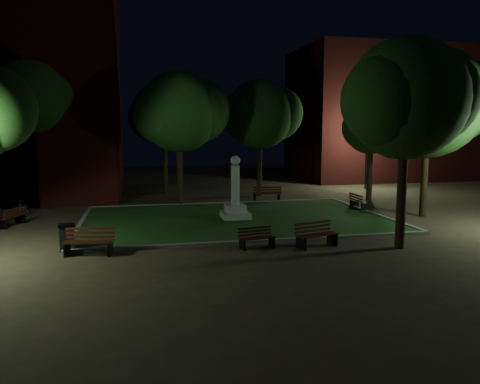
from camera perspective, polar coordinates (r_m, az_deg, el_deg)
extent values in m
plane|color=#443625|center=(22.13, 0.50, -4.31)|extent=(80.00, 80.00, 0.00)
cube|color=#204617|center=(24.03, -0.57, -3.26)|extent=(15.00, 10.00, 0.08)
cube|color=slate|center=(19.18, 2.58, -5.99)|extent=(15.40, 0.20, 0.12)
cube|color=slate|center=(28.97, -2.65, -1.38)|extent=(15.40, 0.20, 0.12)
cube|color=slate|center=(23.70, -18.91, -3.78)|extent=(0.20, 10.00, 0.12)
cube|color=slate|center=(26.63, 15.66, -2.44)|extent=(0.20, 10.00, 0.12)
cube|color=#9F9A90|center=(24.00, -0.57, -2.82)|extent=(1.40, 1.40, 0.30)
cube|color=#9F9A90|center=(23.94, -0.57, -1.99)|extent=(1.00, 1.00, 0.40)
cylinder|color=#9F9A90|center=(23.77, -0.58, 0.86)|extent=(0.44, 0.44, 2.00)
sphere|color=#9F9A90|center=(23.66, -0.58, 3.87)|extent=(0.50, 0.50, 0.50)
plane|color=orange|center=(32.85, -26.90, 4.90)|extent=(6.30, 0.00, 6.30)
cube|color=#4A110F|center=(47.05, 16.83, 8.99)|extent=(16.00, 10.00, 12.00)
cylinder|color=black|center=(28.50, -7.32, 2.53)|extent=(0.36, 0.36, 4.18)
sphere|color=#224B1A|center=(28.41, -7.44, 9.66)|extent=(4.84, 4.84, 4.84)
sphere|color=#224B1A|center=(28.75, -5.05, 9.87)|extent=(3.87, 3.87, 3.87)
sphere|color=#224B1A|center=(28.04, -9.38, 9.45)|extent=(3.63, 3.63, 3.63)
cylinder|color=black|center=(32.61, 2.39, 3.23)|extent=(0.36, 0.36, 4.20)
sphere|color=#224B1A|center=(32.53, 2.42, 9.44)|extent=(4.77, 4.77, 4.77)
sphere|color=#224B1A|center=(33.05, 4.36, 9.57)|extent=(3.81, 3.81, 3.81)
sphere|color=#224B1A|center=(32.01, 0.89, 9.30)|extent=(3.57, 3.57, 3.57)
cylinder|color=black|center=(31.54, 15.52, 2.39)|extent=(0.36, 0.36, 3.73)
sphere|color=#224B1A|center=(31.43, 15.71, 7.74)|extent=(3.59, 3.59, 3.59)
sphere|color=#224B1A|center=(32.03, 16.98, 7.86)|extent=(2.87, 2.87, 2.87)
sphere|color=#224B1A|center=(30.83, 14.78, 7.59)|extent=(2.69, 2.69, 2.69)
cylinder|color=black|center=(26.51, 21.55, 1.79)|extent=(0.36, 0.36, 4.26)
sphere|color=#224B1A|center=(26.43, 21.96, 10.12)|extent=(5.74, 5.74, 5.74)
sphere|color=#224B1A|center=(27.43, 24.25, 10.10)|extent=(4.59, 4.59, 4.59)
sphere|color=#224B1A|center=(25.55, 20.17, 10.09)|extent=(4.31, 4.31, 4.31)
cylinder|color=black|center=(18.95, 19.11, -0.07)|extent=(0.36, 0.36, 4.34)
sphere|color=#224B1A|center=(18.84, 19.58, 10.68)|extent=(4.58, 4.58, 4.58)
sphere|color=#224B1A|center=(19.64, 22.17, 10.71)|extent=(3.66, 3.66, 3.66)
sphere|color=#224B1A|center=(18.11, 17.57, 10.59)|extent=(3.44, 3.44, 3.44)
cylinder|color=black|center=(31.29, -23.29, 3.10)|extent=(0.36, 0.36, 4.91)
sphere|color=#224B1A|center=(31.28, -23.67, 10.46)|extent=(5.22, 5.22, 5.22)
sphere|color=#224B1A|center=(31.26, -21.22, 10.77)|extent=(4.18, 4.18, 4.18)
sphere|color=#224B1A|center=(31.19, -25.68, 10.18)|extent=(3.92, 3.92, 3.92)
cylinder|color=black|center=(34.27, -9.15, 3.39)|extent=(0.36, 0.36, 4.24)
sphere|color=#224B1A|center=(34.20, -9.27, 9.11)|extent=(4.32, 4.32, 4.32)
sphere|color=#224B1A|center=(34.48, -7.47, 9.29)|extent=(3.46, 3.46, 3.46)
sphere|color=#224B1A|center=(33.85, -10.71, 8.92)|extent=(3.24, 3.24, 3.24)
cylinder|color=black|center=(32.93, -25.25, 2.44)|extent=(0.12, 0.12, 4.06)
cylinder|color=black|center=(32.84, -25.45, 5.97)|extent=(0.90, 0.08, 0.08)
sphere|color=#D8FFD8|center=(32.94, -26.21, 5.92)|extent=(0.28, 0.28, 0.28)
sphere|color=#D8FFD8|center=(32.74, -24.68, 6.01)|extent=(0.28, 0.28, 0.28)
cylinder|color=black|center=(37.34, 15.11, 3.56)|extent=(0.12, 0.12, 4.24)
cylinder|color=black|center=(37.26, 15.22, 6.81)|extent=(0.90, 0.08, 0.08)
sphere|color=#D8FFD8|center=(37.05, 14.60, 6.83)|extent=(0.28, 0.28, 0.28)
sphere|color=#D8FFD8|center=(37.47, 15.84, 6.80)|extent=(0.28, 0.28, 0.28)
cube|color=black|center=(18.02, 0.28, -6.42)|extent=(0.15, 0.50, 0.40)
cube|color=black|center=(18.55, 3.88, -6.03)|extent=(0.15, 0.50, 0.40)
cube|color=#37140B|center=(18.05, 2.38, -5.72)|extent=(1.44, 0.35, 0.04)
cube|color=#37140B|center=(18.16, 2.21, -5.64)|extent=(1.44, 0.35, 0.04)
cube|color=#37140B|center=(18.27, 2.04, -5.55)|extent=(1.44, 0.35, 0.04)
cube|color=#37140B|center=(18.38, 1.87, -5.47)|extent=(1.44, 0.35, 0.04)
cube|color=#37140B|center=(18.41, 1.80, -5.16)|extent=(1.43, 0.32, 0.09)
cube|color=#37140B|center=(18.38, 1.80, -4.78)|extent=(1.43, 0.32, 0.09)
cube|color=#37140B|center=(18.36, 1.80, -4.39)|extent=(1.43, 0.32, 0.09)
cube|color=black|center=(18.20, 7.46, -6.20)|extent=(0.24, 0.60, 0.48)
cube|color=black|center=(19.13, 11.18, -5.61)|extent=(0.24, 0.60, 0.48)
cube|color=#37140B|center=(18.41, 9.85, -5.28)|extent=(1.71, 0.60, 0.04)
cube|color=#37140B|center=(18.53, 9.56, -5.20)|extent=(1.71, 0.60, 0.04)
cube|color=#37140B|center=(18.65, 9.26, -5.11)|extent=(1.71, 0.60, 0.04)
cube|color=#37140B|center=(18.77, 8.97, -5.02)|extent=(1.71, 0.60, 0.04)
cube|color=#37140B|center=(18.79, 8.85, -4.66)|extent=(1.70, 0.56, 0.11)
cube|color=#37140B|center=(18.76, 8.86, -4.20)|extent=(1.70, 0.56, 0.11)
cube|color=#37140B|center=(18.73, 8.87, -3.74)|extent=(1.70, 0.56, 0.11)
cube|color=black|center=(18.31, -20.33, -6.52)|extent=(0.18, 0.62, 0.49)
cube|color=black|center=(17.89, -15.53, -6.65)|extent=(0.18, 0.62, 0.49)
cube|color=#37140B|center=(17.79, -18.21, -5.98)|extent=(1.78, 0.42, 0.04)
cube|color=#37140B|center=(17.94, -18.07, -5.86)|extent=(1.78, 0.42, 0.04)
cube|color=#37140B|center=(18.09, -17.93, -5.75)|extent=(1.78, 0.42, 0.04)
cube|color=#37140B|center=(18.23, -17.80, -5.64)|extent=(1.78, 0.42, 0.04)
cube|color=#37140B|center=(18.27, -17.76, -5.25)|extent=(1.77, 0.38, 0.11)
cube|color=#37140B|center=(18.24, -17.78, -4.77)|extent=(1.77, 0.38, 0.11)
cube|color=#37140B|center=(18.21, -17.80, -4.29)|extent=(1.77, 0.38, 0.11)
cube|color=black|center=(25.42, -25.18, -2.97)|extent=(0.54, 0.27, 0.45)
cube|color=black|center=(24.29, -27.12, -3.54)|extent=(0.54, 0.27, 0.45)
cube|color=#37140B|center=(24.94, -26.57, -2.69)|extent=(0.71, 1.55, 0.04)
cube|color=#37140B|center=(24.86, -26.31, -2.71)|extent=(0.71, 1.55, 0.04)
cube|color=#37140B|center=(24.78, -26.04, -2.72)|extent=(0.71, 1.55, 0.04)
cube|color=#37140B|center=(24.69, -25.77, -2.74)|extent=(0.71, 1.55, 0.04)
cube|color=#37140B|center=(24.64, -25.67, -2.51)|extent=(0.68, 1.53, 0.10)
cube|color=#37140B|center=(24.62, -25.69, -2.19)|extent=(0.68, 1.53, 0.10)
cube|color=#37140B|center=(24.59, -25.71, -1.86)|extent=(0.68, 1.53, 0.10)
cube|color=black|center=(27.14, 15.07, -1.87)|extent=(0.58, 0.07, 0.46)
cube|color=black|center=(28.44, 13.77, -1.40)|extent=(0.58, 0.07, 0.46)
cube|color=#37140B|center=(27.85, 14.85, -1.12)|extent=(0.13, 1.68, 0.04)
cube|color=#37140B|center=(27.79, 14.57, -1.13)|extent=(0.13, 1.68, 0.04)
cube|color=#37140B|center=(27.73, 14.30, -1.15)|extent=(0.13, 1.68, 0.04)
cube|color=#37140B|center=(27.66, 14.03, -1.16)|extent=(0.13, 1.68, 0.04)
cube|color=#37140B|center=(27.62, 13.92, -0.95)|extent=(0.10, 1.68, 0.10)
cube|color=#37140B|center=(27.60, 13.93, -0.64)|extent=(0.10, 1.68, 0.10)
cube|color=#37140B|center=(27.58, 13.93, -0.34)|extent=(0.10, 1.68, 0.10)
cube|color=black|center=(30.30, 4.73, -0.64)|extent=(0.12, 0.62, 0.50)
cube|color=black|center=(30.00, 1.78, -0.70)|extent=(0.12, 0.62, 0.50)
cube|color=#37140B|center=(30.35, 3.18, -0.12)|extent=(1.81, 0.25, 0.05)
cube|color=#37140B|center=(30.20, 3.23, -0.16)|extent=(1.81, 0.25, 0.05)
cube|color=#37140B|center=(30.04, 3.29, -0.20)|extent=(1.81, 0.25, 0.05)
cube|color=#37140B|center=(29.89, 3.35, -0.24)|extent=(1.81, 0.25, 0.05)
cube|color=#37140B|center=(29.81, 3.38, -0.04)|extent=(1.80, 0.21, 0.11)
cube|color=#37140B|center=(29.79, 3.38, 0.26)|extent=(1.80, 0.21, 0.11)
cube|color=#37140B|center=(29.77, 3.38, 0.56)|extent=(1.80, 0.21, 0.11)
cube|color=black|center=(18.98, -20.34, -5.31)|extent=(0.59, 0.59, 0.96)
cube|color=black|center=(18.88, -20.41, -3.80)|extent=(0.66, 0.66, 0.06)
imported|color=black|center=(26.96, -26.11, -1.96)|extent=(1.77, 0.71, 0.91)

